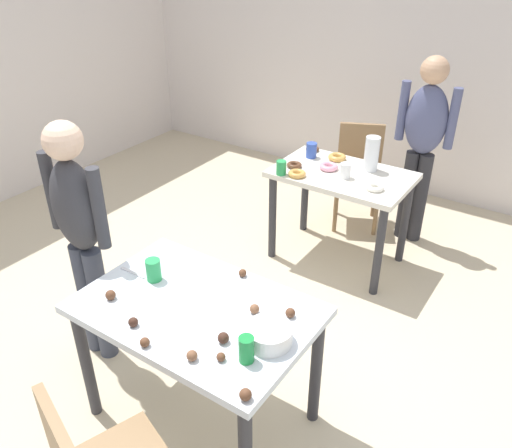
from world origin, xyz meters
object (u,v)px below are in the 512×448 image
object	(u,v)px
soda_can	(246,349)
pitcher_far	(372,154)
chair_far_table	(359,169)
person_adult_far	(424,136)
person_girl_near	(80,227)
dining_table_far	(341,188)
dining_table_near	(197,324)
mixing_bowl	(269,335)

from	to	relation	value
soda_can	pitcher_far	distance (m)	2.14
chair_far_table	person_adult_far	bearing A→B (deg)	-2.87
chair_far_table	person_girl_near	world-z (taller)	person_girl_near
dining_table_far	chair_far_table	bearing A→B (deg)	102.10
dining_table_far	pitcher_far	distance (m)	0.33
dining_table_far	chair_far_table	size ratio (longest dim) A/B	1.15
chair_far_table	pitcher_far	distance (m)	0.70
person_girl_near	soda_can	size ratio (longest dim) A/B	12.28
dining_table_far	soda_can	world-z (taller)	soda_can
person_girl_near	person_adult_far	bearing A→B (deg)	65.12
dining_table_near	person_adult_far	bearing A→B (deg)	83.69
person_girl_near	mixing_bowl	world-z (taller)	person_girl_near
person_adult_far	mixing_bowl	distance (m)	2.46
dining_table_far	pitcher_far	size ratio (longest dim) A/B	3.88
person_girl_near	dining_table_far	bearing A→B (deg)	66.98
dining_table_near	chair_far_table	size ratio (longest dim) A/B	1.30
dining_table_near	person_adult_far	distance (m)	2.47
chair_far_table	soda_can	distance (m)	2.72
dining_table_far	person_adult_far	bearing A→B (deg)	60.29
person_girl_near	chair_far_table	bearing A→B (deg)	76.04
chair_far_table	soda_can	xyz separation A→B (m)	(0.64, -2.62, 0.31)
person_adult_far	mixing_bowl	size ratio (longest dim) A/B	7.38
dining_table_near	mixing_bowl	size ratio (longest dim) A/B	5.48
dining_table_far	mixing_bowl	size ratio (longest dim) A/B	4.84
dining_table_near	soda_can	xyz separation A→B (m)	(0.40, -0.15, 0.17)
dining_table_far	mixing_bowl	xyz separation A→B (m)	(0.52, -1.81, 0.17)
soda_can	pitcher_far	size ratio (longest dim) A/B	0.47
dining_table_near	person_adult_far	size ratio (longest dim) A/B	0.74
dining_table_near	chair_far_table	world-z (taller)	chair_far_table
dining_table_far	dining_table_near	bearing A→B (deg)	-86.90
person_girl_near	person_adult_far	xyz separation A→B (m)	(1.11, 2.40, 0.01)
person_girl_near	person_adult_far	distance (m)	2.65
mixing_bowl	pitcher_far	distance (m)	2.00
pitcher_far	person_adult_far	bearing A→B (deg)	65.60
chair_far_table	person_girl_near	distance (m)	2.53
soda_can	person_adult_far	bearing A→B (deg)	92.90
person_girl_near	mixing_bowl	xyz separation A→B (m)	(1.26, -0.05, -0.11)
chair_far_table	mixing_bowl	world-z (taller)	chair_far_table
dining_table_near	person_girl_near	world-z (taller)	person_girl_near
dining_table_near	pitcher_far	bearing A→B (deg)	88.54
dining_table_near	chair_far_table	xyz separation A→B (m)	(-0.24, 2.47, -0.15)
soda_can	pitcher_far	bearing A→B (deg)	99.46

